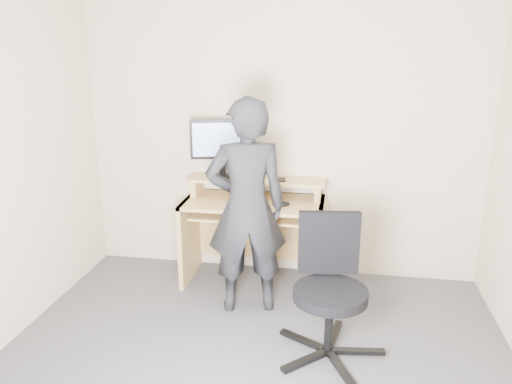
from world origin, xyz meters
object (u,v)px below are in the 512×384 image
(monitor, at_px, (221,143))
(person, at_px, (247,208))
(office_chair, at_px, (330,283))
(desk, at_px, (255,220))

(monitor, xyz_separation_m, person, (0.33, -0.61, -0.37))
(person, bearing_deg, office_chair, 127.84)
(desk, distance_m, monitor, 0.74)
(monitor, height_order, person, person)
(monitor, distance_m, office_chair, 1.63)
(desk, distance_m, office_chair, 1.24)
(office_chair, distance_m, person, 0.88)
(monitor, xyz_separation_m, office_chair, (0.99, -1.10, -0.70))
(person, bearing_deg, monitor, -76.82)
(office_chair, bearing_deg, monitor, 124.77)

